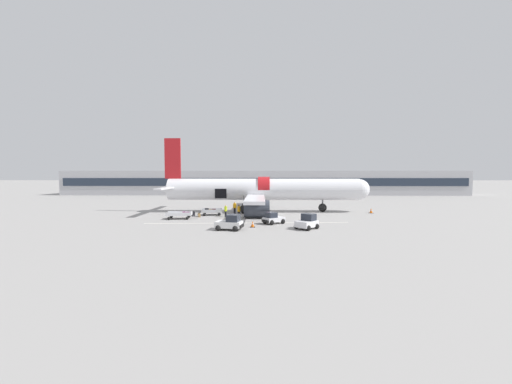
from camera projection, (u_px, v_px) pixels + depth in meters
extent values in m
plane|color=gray|center=(266.00, 214.00, 44.28)|extent=(500.00, 500.00, 0.00)
cube|color=silver|center=(247.00, 223.00, 36.47)|extent=(23.80, 1.50, 0.01)
cube|color=#B2B2B7|center=(264.00, 183.00, 89.88)|extent=(109.77, 13.66, 6.53)
cube|color=#232D3D|center=(264.00, 182.00, 82.98)|extent=(107.57, 0.16, 2.09)
cylinder|color=silver|center=(264.00, 189.00, 47.35)|extent=(28.73, 3.22, 3.22)
sphere|color=silver|center=(359.00, 189.00, 47.11)|extent=(3.05, 3.05, 3.05)
cone|color=silver|center=(169.00, 189.00, 47.58)|extent=(3.70, 2.96, 2.96)
cylinder|color=red|center=(264.00, 187.00, 47.30)|extent=(1.72, 3.22, 3.22)
cube|color=red|center=(173.00, 158.00, 47.31)|extent=(2.41, 0.28, 6.07)
cube|color=silver|center=(166.00, 188.00, 43.89)|extent=(1.02, 7.33, 0.20)
cube|color=silver|center=(179.00, 186.00, 51.21)|extent=(1.02, 7.33, 0.20)
cube|color=silver|center=(255.00, 199.00, 40.40)|extent=(2.42, 13.10, 0.40)
cube|color=silver|center=(257.00, 192.00, 54.43)|extent=(2.42, 13.10, 0.40)
cylinder|color=#333842|center=(257.00, 209.00, 40.39)|extent=(3.26, 2.27, 2.27)
cylinder|color=#333842|center=(258.00, 200.00, 54.58)|extent=(3.26, 2.27, 2.27)
cube|color=black|center=(221.00, 194.00, 45.90)|extent=(1.70, 0.12, 1.40)
cylinder|color=#56565B|center=(323.00, 201.00, 47.30)|extent=(0.22, 0.22, 1.97)
sphere|color=black|center=(323.00, 208.00, 47.36)|extent=(1.26, 1.26, 1.26)
cylinder|color=#56565B|center=(244.00, 202.00, 45.19)|extent=(0.22, 0.22, 1.97)
sphere|color=black|center=(244.00, 209.00, 45.25)|extent=(1.26, 1.26, 1.26)
cylinder|color=#56565B|center=(246.00, 200.00, 49.80)|extent=(0.22, 0.22, 1.97)
sphere|color=black|center=(246.00, 206.00, 49.85)|extent=(1.26, 1.26, 1.26)
cube|color=silver|center=(307.00, 224.00, 32.42)|extent=(2.65, 2.69, 0.63)
cube|color=#232833|center=(309.00, 217.00, 32.67)|extent=(1.64, 1.63, 0.71)
cube|color=black|center=(313.00, 224.00, 33.28)|extent=(1.10, 1.02, 0.31)
sphere|color=black|center=(317.00, 226.00, 32.49)|extent=(0.56, 0.56, 0.56)
sphere|color=black|center=(305.00, 225.00, 33.49)|extent=(0.56, 0.56, 0.56)
sphere|color=black|center=(308.00, 228.00, 31.39)|extent=(0.56, 0.56, 0.56)
sphere|color=black|center=(296.00, 226.00, 32.39)|extent=(0.56, 0.56, 0.56)
cube|color=silver|center=(274.00, 219.00, 35.96)|extent=(2.71, 2.47, 0.50)
cube|color=#232833|center=(271.00, 215.00, 35.69)|extent=(1.53, 1.55, 0.60)
cube|color=black|center=(265.00, 221.00, 35.27)|extent=(0.80, 1.06, 0.25)
sphere|color=black|center=(265.00, 221.00, 36.05)|extent=(0.56, 0.56, 0.56)
sphere|color=black|center=(272.00, 223.00, 34.99)|extent=(0.56, 0.56, 0.56)
sphere|color=black|center=(276.00, 220.00, 36.95)|extent=(0.56, 0.56, 0.56)
sphere|color=black|center=(283.00, 221.00, 35.89)|extent=(0.56, 0.56, 0.56)
cube|color=white|center=(229.00, 224.00, 32.03)|extent=(2.89, 2.14, 0.63)
cube|color=#232833|center=(233.00, 218.00, 31.90)|extent=(1.42, 1.63, 0.71)
cube|color=black|center=(242.00, 226.00, 31.77)|extent=(0.39, 1.52, 0.31)
sphere|color=black|center=(235.00, 229.00, 31.08)|extent=(0.56, 0.56, 0.56)
sphere|color=black|center=(239.00, 226.00, 32.66)|extent=(0.56, 0.56, 0.56)
sphere|color=black|center=(218.00, 228.00, 31.43)|extent=(0.56, 0.56, 0.56)
sphere|color=black|center=(223.00, 225.00, 33.01)|extent=(0.56, 0.56, 0.56)
cube|color=#B7BABF|center=(212.00, 212.00, 43.49)|extent=(3.11, 2.19, 0.05)
cube|color=#B7BABF|center=(222.00, 210.00, 43.66)|extent=(0.32, 1.77, 0.38)
cube|color=#B7BABF|center=(212.00, 211.00, 42.62)|extent=(2.80, 0.48, 0.38)
cube|color=#B7BABF|center=(212.00, 210.00, 44.33)|extent=(2.80, 0.48, 0.38)
cube|color=#333338|center=(226.00, 213.00, 43.74)|extent=(0.90, 0.21, 0.06)
sphere|color=black|center=(219.00, 214.00, 42.75)|extent=(0.40, 0.40, 0.40)
sphere|color=black|center=(219.00, 213.00, 44.52)|extent=(0.40, 0.40, 0.40)
sphere|color=black|center=(204.00, 215.00, 42.48)|extent=(0.40, 0.40, 0.40)
sphere|color=black|center=(205.00, 213.00, 44.25)|extent=(0.40, 0.40, 0.40)
cube|color=#4C1E1E|center=(214.00, 210.00, 43.36)|extent=(0.49, 0.24, 0.42)
cube|color=olive|center=(210.00, 210.00, 43.60)|extent=(0.47, 0.33, 0.34)
cube|color=black|center=(207.00, 210.00, 43.65)|extent=(0.53, 0.29, 0.46)
cube|color=silver|center=(179.00, 215.00, 39.79)|extent=(3.37, 2.07, 0.05)
cube|color=silver|center=(192.00, 213.00, 39.93)|extent=(0.25, 1.72, 0.38)
cube|color=silver|center=(178.00, 214.00, 38.96)|extent=(3.12, 0.41, 0.38)
cube|color=silver|center=(180.00, 212.00, 40.61)|extent=(3.12, 0.41, 0.38)
cube|color=#333338|center=(195.00, 216.00, 40.00)|extent=(0.90, 0.18, 0.06)
sphere|color=black|center=(187.00, 218.00, 39.06)|extent=(0.40, 0.40, 0.40)
sphere|color=black|center=(189.00, 216.00, 40.77)|extent=(0.40, 0.40, 0.40)
sphere|color=black|center=(169.00, 218.00, 38.85)|extent=(0.40, 0.40, 0.40)
sphere|color=black|center=(171.00, 216.00, 40.56)|extent=(0.40, 0.40, 0.40)
cube|color=#721951|center=(188.00, 213.00, 40.10)|extent=(0.45, 0.32, 0.31)
cube|color=#721951|center=(184.00, 213.00, 39.96)|extent=(0.34, 0.22, 0.38)
cylinder|color=black|center=(235.00, 211.00, 45.07)|extent=(0.43, 0.43, 0.84)
cylinder|color=orange|center=(235.00, 206.00, 45.03)|extent=(0.55, 0.55, 0.66)
sphere|color=tan|center=(235.00, 202.00, 45.01)|extent=(0.23, 0.23, 0.23)
cylinder|color=orange|center=(236.00, 206.00, 44.90)|extent=(0.17, 0.17, 0.61)
cylinder|color=orange|center=(233.00, 206.00, 45.17)|extent=(0.17, 0.17, 0.61)
cylinder|color=black|center=(226.00, 214.00, 41.69)|extent=(0.29, 0.29, 0.77)
cylinder|color=#CCE523|center=(226.00, 209.00, 41.65)|extent=(0.37, 0.37, 0.61)
sphere|color=beige|center=(226.00, 206.00, 41.63)|extent=(0.21, 0.21, 0.21)
cylinder|color=#CCE523|center=(225.00, 209.00, 41.44)|extent=(0.12, 0.12, 0.56)
cylinder|color=#CCE523|center=(226.00, 209.00, 41.87)|extent=(0.12, 0.12, 0.56)
cylinder|color=black|center=(239.00, 215.00, 40.77)|extent=(0.38, 0.38, 0.84)
cylinder|color=orange|center=(239.00, 209.00, 40.73)|extent=(0.48, 0.48, 0.66)
sphere|color=brown|center=(239.00, 205.00, 40.70)|extent=(0.23, 0.23, 0.23)
cylinder|color=orange|center=(239.00, 210.00, 40.51)|extent=(0.15, 0.15, 0.61)
cylinder|color=orange|center=(239.00, 209.00, 40.96)|extent=(0.15, 0.15, 0.61)
cube|color=olive|center=(199.00, 215.00, 41.35)|extent=(0.41, 0.37, 0.50)
cube|color=black|center=(199.00, 213.00, 41.34)|extent=(0.21, 0.10, 0.12)
cube|color=black|center=(193.00, 214.00, 42.74)|extent=(0.59, 0.45, 0.52)
cube|color=black|center=(193.00, 212.00, 42.72)|extent=(0.32, 0.17, 0.12)
cube|color=black|center=(371.00, 213.00, 45.73)|extent=(0.61, 0.61, 0.03)
cone|color=orange|center=(371.00, 211.00, 45.71)|extent=(0.45, 0.45, 0.75)
cylinder|color=white|center=(371.00, 210.00, 45.70)|extent=(0.26, 0.26, 0.09)
cube|color=black|center=(253.00, 227.00, 33.58)|extent=(0.52, 0.52, 0.03)
cone|color=orange|center=(253.00, 224.00, 33.56)|extent=(0.39, 0.39, 0.67)
cylinder|color=white|center=(253.00, 224.00, 33.55)|extent=(0.23, 0.23, 0.08)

